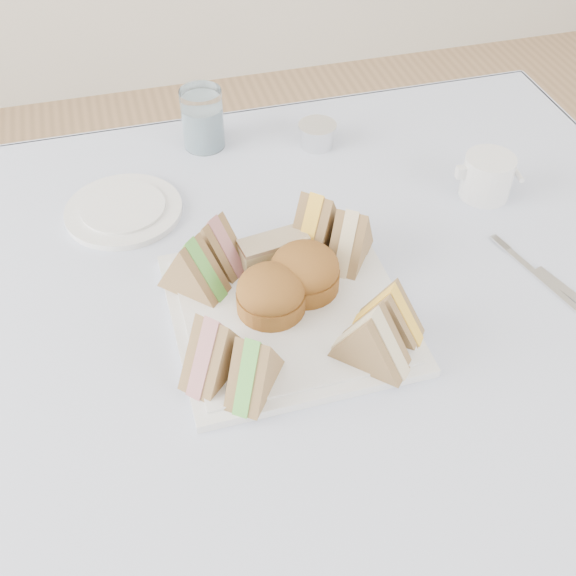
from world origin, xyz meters
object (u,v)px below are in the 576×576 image
object	(u,v)px
table	(345,460)
water_glass	(203,119)
serving_plate	(288,312)
creamer_jug	(487,177)

from	to	relation	value
table	water_glass	world-z (taller)	water_glass
serving_plate	water_glass	xyz separation A→B (m)	(-0.03, 0.42, 0.04)
water_glass	serving_plate	bearing A→B (deg)	-85.84
water_glass	creamer_jug	size ratio (longest dim) A/B	1.32
serving_plate	creamer_jug	bearing A→B (deg)	24.50
table	creamer_jug	world-z (taller)	creamer_jug
table	creamer_jug	size ratio (longest dim) A/B	11.87
table	serving_plate	xyz separation A→B (m)	(-0.10, 0.01, 0.38)
table	water_glass	size ratio (longest dim) A/B	8.96
table	water_glass	bearing A→B (deg)	106.81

